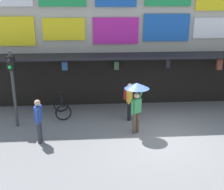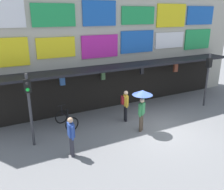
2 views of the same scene
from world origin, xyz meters
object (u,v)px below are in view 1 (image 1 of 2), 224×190
at_px(pedestrian_with_umbrella, 137,94).
at_px(traffic_light_near, 12,77).
at_px(pedestrian_in_white, 39,119).
at_px(pedestrian_in_red, 129,99).
at_px(bicycle_parked, 62,108).

bearing_deg(pedestrian_with_umbrella, traffic_light_near, 168.12).
bearing_deg(pedestrian_with_umbrella, pedestrian_in_white, -171.57).
height_order(traffic_light_near, pedestrian_in_red, traffic_light_near).
height_order(traffic_light_near, pedestrian_with_umbrella, traffic_light_near).
height_order(traffic_light_near, bicycle_parked, traffic_light_near).
distance_m(pedestrian_with_umbrella, pedestrian_in_white, 3.79).
bearing_deg(pedestrian_in_red, pedestrian_with_umbrella, -85.49).
distance_m(traffic_light_near, pedestrian_in_red, 4.94).
bearing_deg(bicycle_parked, pedestrian_in_white, -102.74).
xyz_separation_m(bicycle_parked, pedestrian_in_white, (-0.59, -2.61, 0.55)).
bearing_deg(traffic_light_near, pedestrian_with_umbrella, -11.88).
distance_m(pedestrian_in_red, pedestrian_in_white, 4.05).
bearing_deg(traffic_light_near, bicycle_parked, 29.75).
height_order(bicycle_parked, pedestrian_in_white, pedestrian_in_white).
relative_size(pedestrian_in_red, pedestrian_in_white, 1.00).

